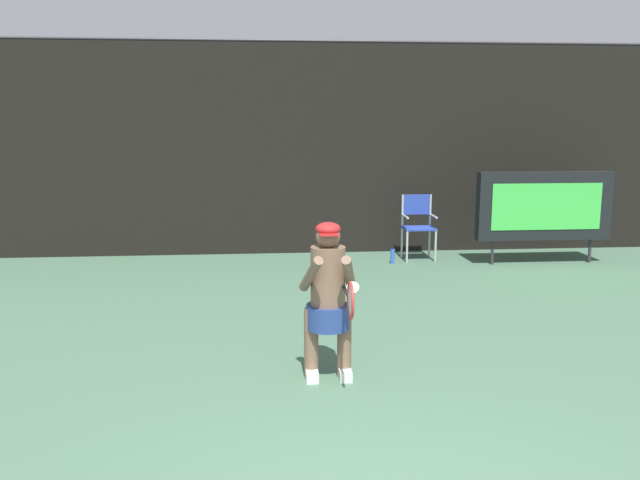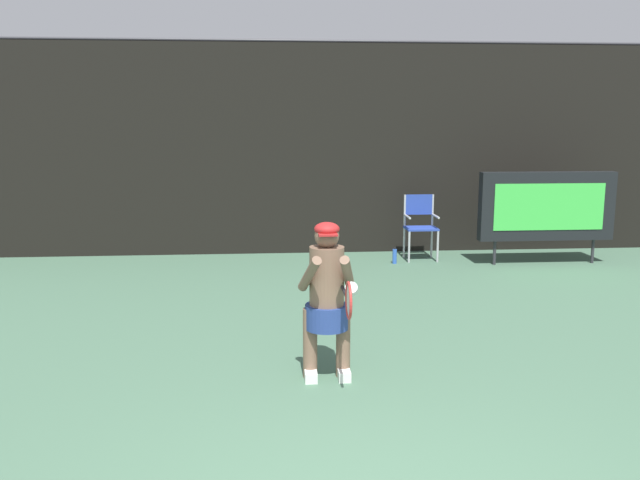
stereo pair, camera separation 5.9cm
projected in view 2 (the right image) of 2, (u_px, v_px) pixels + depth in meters
The scene contains 6 objects.
backdrop_screen at pixel (302, 150), 11.42m from camera, with size 18.00×0.12×3.66m.
scoreboard at pixel (547, 206), 10.61m from camera, with size 2.20×0.21×1.50m.
umpire_chair at pixel (420, 223), 11.05m from camera, with size 0.52×0.44×1.08m.
water_bottle at pixel (395, 256), 10.78m from camera, with size 0.07×0.07×0.27m.
tennis_player at pixel (327, 296), 5.87m from camera, with size 0.52×0.59×1.42m.
tennis_racket at pixel (348, 300), 5.35m from camera, with size 0.03×0.60×0.31m.
Camera 2 is at (-0.61, -3.00, 2.29)m, focal length 37.05 mm.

